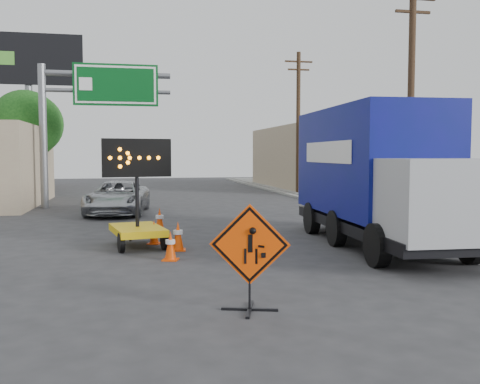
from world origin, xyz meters
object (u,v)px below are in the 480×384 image
object	(u,v)px
construction_sign	(250,255)
arrow_board	(137,223)
box_truck	(377,183)
pickup_truck	(118,197)

from	to	relation	value
construction_sign	arrow_board	xyz separation A→B (m)	(-1.74, 6.55, -0.26)
arrow_board	box_truck	world-z (taller)	box_truck
pickup_truck	construction_sign	bearing A→B (deg)	-73.33
pickup_truck	box_truck	world-z (taller)	box_truck
box_truck	arrow_board	bearing A→B (deg)	173.62
pickup_truck	arrow_board	bearing A→B (deg)	-77.69
arrow_board	construction_sign	bearing A→B (deg)	-85.89
arrow_board	pickup_truck	distance (m)	8.62
construction_sign	pickup_truck	world-z (taller)	construction_sign
arrow_board	pickup_truck	size ratio (longest dim) A/B	0.59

